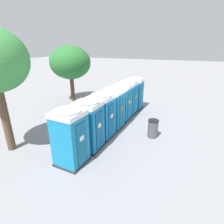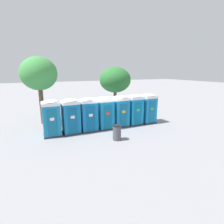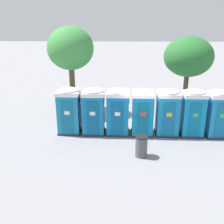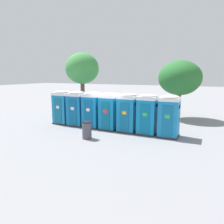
{
  "view_description": "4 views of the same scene",
  "coord_description": "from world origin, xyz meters",
  "views": [
    {
      "loc": [
        -9.12,
        -4.41,
        4.81
      ],
      "look_at": [
        -0.11,
        -0.23,
        1.05
      ],
      "focal_mm": 28.0,
      "sensor_mm": 36.0,
      "label": 1
    },
    {
      "loc": [
        -5.13,
        -12.55,
        4.54
      ],
      "look_at": [
        0.59,
        -0.24,
        1.27
      ],
      "focal_mm": 28.0,
      "sensor_mm": 36.0,
      "label": 2
    },
    {
      "loc": [
        -1.27,
        -13.64,
        6.09
      ],
      "look_at": [
        -1.67,
        -0.2,
        1.24
      ],
      "focal_mm": 42.0,
      "sensor_mm": 36.0,
      "label": 3
    },
    {
      "loc": [
        6.43,
        -13.39,
        3.76
      ],
      "look_at": [
        0.18,
        -0.24,
        1.23
      ],
      "focal_mm": 35.0,
      "sensor_mm": 36.0,
      "label": 4
    }
  ],
  "objects": [
    {
      "name": "trash_can",
      "position": [
        -0.24,
        -2.79,
        0.52
      ],
      "size": [
        0.58,
        0.58,
        1.03
      ],
      "color": "#4C4C54",
      "rests_on": "ground"
    },
    {
      "name": "portapotty_2",
      "position": [
        -1.35,
        -0.21,
        1.28
      ],
      "size": [
        1.27,
        1.24,
        2.54
      ],
      "color": "#2D2D33",
      "rests_on": "ground"
    },
    {
      "name": "ground_plane",
      "position": [
        0.0,
        0.0,
        0.0
      ],
      "size": [
        120.0,
        120.0,
        0.0
      ],
      "primitive_type": "plane",
      "color": "gray"
    },
    {
      "name": "portapotty_4",
      "position": [
        1.34,
        -0.25,
        1.28
      ],
      "size": [
        1.22,
        1.22,
        2.54
      ],
      "color": "#2D2D33",
      "rests_on": "ground"
    },
    {
      "name": "portapotty_5",
      "position": [
        2.68,
        -0.27,
        1.28
      ],
      "size": [
        1.21,
        1.22,
        2.54
      ],
      "color": "#2D2D33",
      "rests_on": "ground"
    },
    {
      "name": "street_tree_1",
      "position": [
        3.67,
        5.56,
        3.44
      ],
      "size": [
        3.53,
        3.53,
        4.9
      ],
      "color": "#4C3826",
      "rests_on": "ground"
    },
    {
      "name": "portapotty_1",
      "position": [
        -2.69,
        -0.19,
        1.28
      ],
      "size": [
        1.25,
        1.22,
        2.54
      ],
      "color": "#2D2D33",
      "rests_on": "ground"
    },
    {
      "name": "portapotty_6",
      "position": [
        4.02,
        -0.34,
        1.28
      ],
      "size": [
        1.21,
        1.22,
        2.54
      ],
      "color": "#2D2D33",
      "rests_on": "ground"
    },
    {
      "name": "portapotty_3",
      "position": [
        -0.01,
        -0.25,
        1.28
      ],
      "size": [
        1.21,
        1.24,
        2.54
      ],
      "color": "#2D2D33",
      "rests_on": "ground"
    },
    {
      "name": "portapotty_0",
      "position": [
        -4.03,
        -0.13,
        1.28
      ],
      "size": [
        1.25,
        1.22,
        2.54
      ],
      "color": "#2D2D33",
      "rests_on": "ground"
    }
  ]
}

